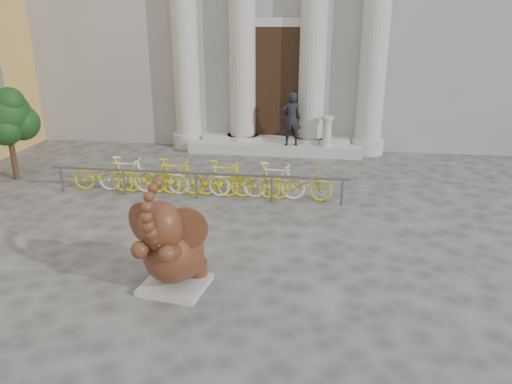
# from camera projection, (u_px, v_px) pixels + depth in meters

# --- Properties ---
(ground) EXTENTS (80.00, 80.00, 0.00)m
(ground) POSITION_uv_depth(u_px,v_px,m) (221.00, 292.00, 8.88)
(ground) COLOR #474442
(ground) RESTS_ON ground
(entrance_steps) EXTENTS (6.00, 1.20, 0.36)m
(entrance_steps) POSITION_uv_depth(u_px,v_px,m) (275.00, 147.00, 17.56)
(entrance_steps) COLOR #A8A59E
(entrance_steps) RESTS_ON ground
(elephant_statue) EXTENTS (1.46, 1.70, 2.20)m
(elephant_statue) POSITION_uv_depth(u_px,v_px,m) (172.00, 248.00, 8.72)
(elephant_statue) COLOR #A8A59E
(elephant_statue) RESTS_ON ground
(bike_rack) EXTENTS (8.00, 0.53, 1.00)m
(bike_rack) POSITION_uv_depth(u_px,v_px,m) (199.00, 178.00, 13.36)
(bike_rack) COLOR slate
(bike_rack) RESTS_ON ground
(tree) EXTENTS (1.57, 1.43, 2.72)m
(tree) POSITION_uv_depth(u_px,v_px,m) (7.00, 116.00, 14.15)
(tree) COLOR #332114
(tree) RESTS_ON ground
(pedestrian) EXTENTS (0.74, 0.56, 1.81)m
(pedestrian) POSITION_uv_depth(u_px,v_px,m) (291.00, 119.00, 16.82)
(pedestrian) COLOR black
(pedestrian) RESTS_ON entrance_steps
(balustrade_post) EXTENTS (0.42, 0.42, 1.03)m
(balustrade_post) POSITION_uv_depth(u_px,v_px,m) (327.00, 133.00, 16.83)
(balustrade_post) COLOR #A8A59E
(balustrade_post) RESTS_ON entrance_steps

